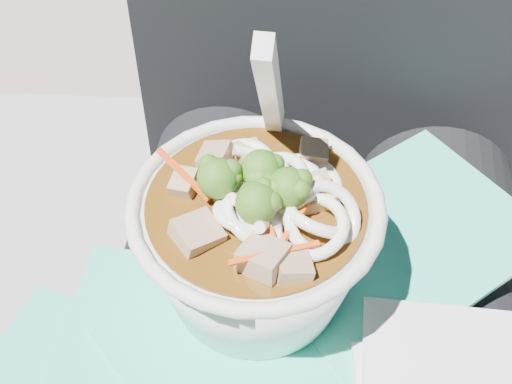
# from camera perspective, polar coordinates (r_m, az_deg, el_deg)

# --- Properties ---
(person_body) EXTENTS (0.34, 0.94, 1.02)m
(person_body) POSITION_cam_1_polar(r_m,az_deg,el_deg) (0.56, 5.19, -7.07)
(person_body) COLOR black
(person_body) RESTS_ON ground
(plastic_bag) EXTENTS (0.39, 0.36, 0.02)m
(plastic_bag) POSITION_cam_1_polar(r_m,az_deg,el_deg) (0.46, 1.87, -11.97)
(plastic_bag) COLOR #2FC4A4
(plastic_bag) RESTS_ON lap
(udon_bowl) EXTENTS (0.18, 0.18, 0.20)m
(udon_bowl) POSITION_cam_1_polar(r_m,az_deg,el_deg) (0.43, 0.16, -3.44)
(udon_bowl) COLOR white
(udon_bowl) RESTS_ON plastic_bag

